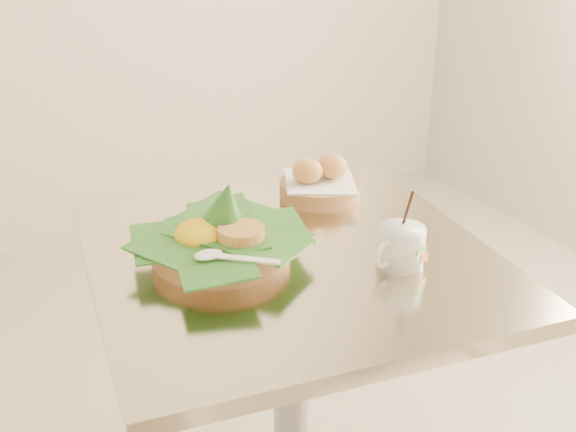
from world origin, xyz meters
name	(u,v)px	position (x,y,z in m)	size (l,w,h in m)	color
cafe_table	(291,356)	(0.11, -0.02, 0.53)	(0.76, 0.76, 0.75)	gray
rice_basket	(220,236)	(0.00, 0.03, 0.79)	(0.31, 0.31, 0.15)	#B17D4C
bread_basket	(320,183)	(0.28, 0.19, 0.78)	(0.19, 0.19, 0.09)	#B17D4C
coffee_mug	(400,246)	(0.26, -0.14, 0.79)	(0.11, 0.09, 0.14)	white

